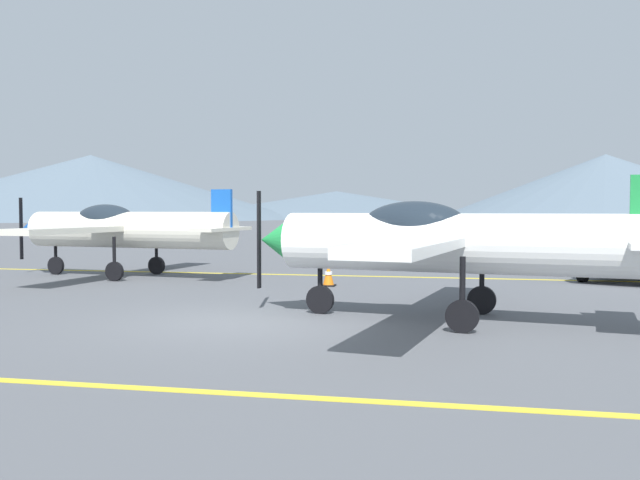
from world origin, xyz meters
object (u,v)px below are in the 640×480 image
Objects in this scene: airplane_near at (446,241)px; airplane_mid at (122,228)px; traffic_cone_front at (328,275)px; car_sedan at (630,250)px.

airplane_mid is at bearing 147.04° from airplane_near.
airplane_mid is at bearing 169.96° from traffic_cone_front.
airplane_near and airplane_mid have the same top height.
car_sedan is at bearing 59.43° from airplane_near.
car_sedan is 8.76m from traffic_cone_front.
car_sedan is at bearing 22.33° from traffic_cone_front.
airplane_mid reaches higher than traffic_cone_front.
airplane_near reaches higher than traffic_cone_front.
airplane_near is 1.84× the size of car_sedan.
airplane_mid reaches higher than car_sedan.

